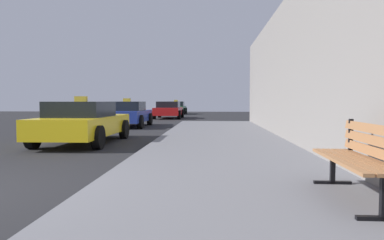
{
  "coord_description": "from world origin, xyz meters",
  "views": [
    {
      "loc": [
        3.66,
        -4.59,
        1.28
      ],
      "look_at": [
        3.26,
        2.87,
        0.89
      ],
      "focal_mm": 33.49,
      "sensor_mm": 36.0,
      "label": 1
    }
  ],
  "objects_px": {
    "car_yellow": "(83,122)",
    "car_green": "(176,108)",
    "bench": "(362,155)",
    "car_blue": "(128,114)",
    "car_red": "(169,110)"
  },
  "relations": [
    {
      "from": "bench",
      "to": "car_red",
      "type": "relative_size",
      "value": 0.4
    },
    {
      "from": "car_blue",
      "to": "car_green",
      "type": "bearing_deg",
      "value": 87.97
    },
    {
      "from": "bench",
      "to": "car_green",
      "type": "relative_size",
      "value": 0.44
    },
    {
      "from": "bench",
      "to": "car_yellow",
      "type": "height_order",
      "value": "car_yellow"
    },
    {
      "from": "bench",
      "to": "car_red",
      "type": "distance_m",
      "value": 23.14
    },
    {
      "from": "car_blue",
      "to": "car_green",
      "type": "distance_m",
      "value": 18.21
    },
    {
      "from": "car_red",
      "to": "car_green",
      "type": "height_order",
      "value": "car_green"
    },
    {
      "from": "car_blue",
      "to": "car_green",
      "type": "height_order",
      "value": "same"
    },
    {
      "from": "car_yellow",
      "to": "car_blue",
      "type": "height_order",
      "value": "same"
    },
    {
      "from": "car_yellow",
      "to": "car_red",
      "type": "bearing_deg",
      "value": 87.53
    },
    {
      "from": "car_yellow",
      "to": "car_green",
      "type": "bearing_deg",
      "value": 89.24
    },
    {
      "from": "car_blue",
      "to": "car_red",
      "type": "height_order",
      "value": "car_blue"
    },
    {
      "from": "bench",
      "to": "car_red",
      "type": "bearing_deg",
      "value": 103.43
    },
    {
      "from": "car_yellow",
      "to": "car_red",
      "type": "height_order",
      "value": "car_yellow"
    },
    {
      "from": "car_blue",
      "to": "car_green",
      "type": "xyz_separation_m",
      "value": [
        0.64,
        18.2,
        0.0
      ]
    }
  ]
}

